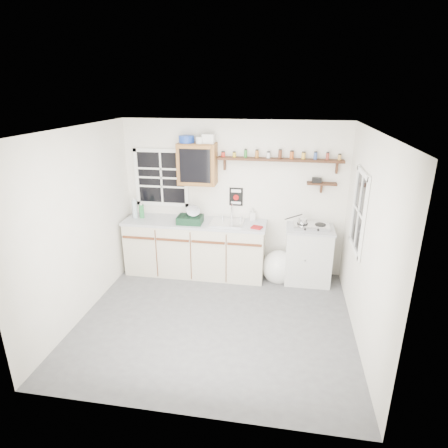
{
  "coord_description": "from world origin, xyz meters",
  "views": [
    {
      "loc": [
        0.82,
        -4.24,
        2.93
      ],
      "look_at": [
        0.02,
        0.55,
        1.18
      ],
      "focal_mm": 30.0,
      "sensor_mm": 36.0,
      "label": 1
    }
  ],
  "objects_px": {
    "dish_rack": "(191,217)",
    "main_cabinet": "(195,247)",
    "upper_cabinet": "(197,164)",
    "spice_shelf": "(280,159)",
    "hotplate": "(311,226)",
    "right_cabinet": "(308,255)"
  },
  "relations": [
    {
      "from": "upper_cabinet",
      "to": "hotplate",
      "type": "bearing_deg",
      "value": -4.37
    },
    {
      "from": "upper_cabinet",
      "to": "hotplate",
      "type": "height_order",
      "value": "upper_cabinet"
    },
    {
      "from": "main_cabinet",
      "to": "spice_shelf",
      "type": "xyz_separation_m",
      "value": [
        1.31,
        0.21,
        1.47
      ]
    },
    {
      "from": "right_cabinet",
      "to": "dish_rack",
      "type": "distance_m",
      "value": 1.95
    },
    {
      "from": "spice_shelf",
      "to": "hotplate",
      "type": "bearing_deg",
      "value": -21.24
    },
    {
      "from": "upper_cabinet",
      "to": "dish_rack",
      "type": "height_order",
      "value": "upper_cabinet"
    },
    {
      "from": "right_cabinet",
      "to": "dish_rack",
      "type": "xyz_separation_m",
      "value": [
        -1.87,
        -0.12,
        0.56
      ]
    },
    {
      "from": "upper_cabinet",
      "to": "dish_rack",
      "type": "bearing_deg",
      "value": -106.14
    },
    {
      "from": "main_cabinet",
      "to": "upper_cabinet",
      "type": "xyz_separation_m",
      "value": [
        0.03,
        0.14,
        1.36
      ]
    },
    {
      "from": "main_cabinet",
      "to": "upper_cabinet",
      "type": "bearing_deg",
      "value": 76.32
    },
    {
      "from": "right_cabinet",
      "to": "dish_rack",
      "type": "height_order",
      "value": "dish_rack"
    },
    {
      "from": "main_cabinet",
      "to": "right_cabinet",
      "type": "height_order",
      "value": "main_cabinet"
    },
    {
      "from": "dish_rack",
      "to": "upper_cabinet",
      "type": "bearing_deg",
      "value": 72.64
    },
    {
      "from": "main_cabinet",
      "to": "spice_shelf",
      "type": "relative_size",
      "value": 1.21
    },
    {
      "from": "right_cabinet",
      "to": "upper_cabinet",
      "type": "distance_m",
      "value": 2.26
    },
    {
      "from": "dish_rack",
      "to": "main_cabinet",
      "type": "bearing_deg",
      "value": 68.85
    },
    {
      "from": "upper_cabinet",
      "to": "spice_shelf",
      "type": "relative_size",
      "value": 0.34
    },
    {
      "from": "upper_cabinet",
      "to": "hotplate",
      "type": "relative_size",
      "value": 1.18
    },
    {
      "from": "upper_cabinet",
      "to": "spice_shelf",
      "type": "distance_m",
      "value": 1.28
    },
    {
      "from": "main_cabinet",
      "to": "hotplate",
      "type": "distance_m",
      "value": 1.91
    },
    {
      "from": "spice_shelf",
      "to": "main_cabinet",
      "type": "bearing_deg",
      "value": -170.76
    },
    {
      "from": "main_cabinet",
      "to": "hotplate",
      "type": "bearing_deg",
      "value": 0.17
    }
  ]
}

